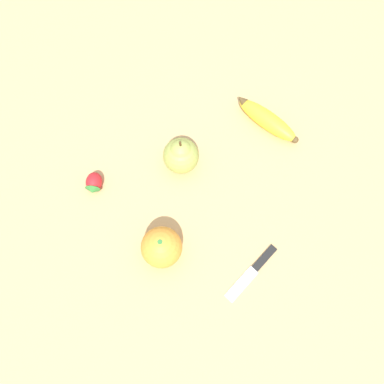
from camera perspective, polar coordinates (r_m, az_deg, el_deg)
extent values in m
plane|color=tan|center=(0.89, 3.18, 2.25)|extent=(3.00, 3.00, 0.00)
ellipsoid|color=yellow|center=(0.96, 11.38, 10.71)|extent=(0.09, 0.18, 0.04)
cone|color=brown|center=(0.97, 7.55, 13.79)|extent=(0.03, 0.03, 0.03)
sphere|color=brown|center=(0.94, 15.43, 7.68)|extent=(0.02, 0.02, 0.02)
sphere|color=orange|center=(0.79, -4.66, -8.39)|extent=(0.09, 0.09, 0.09)
cylinder|color=#337A33|center=(0.75, -4.90, -7.60)|extent=(0.01, 0.01, 0.00)
sphere|color=#99A84C|center=(0.86, -1.61, 5.68)|extent=(0.08, 0.08, 0.08)
sphere|color=#99A84C|center=(0.84, -1.65, 6.42)|extent=(0.05, 0.05, 0.05)
cylinder|color=#4C3319|center=(0.82, -1.71, 7.43)|extent=(0.01, 0.01, 0.02)
ellipsoid|color=red|center=(0.89, -14.70, 1.51)|extent=(0.06, 0.05, 0.04)
cone|color=#337A33|center=(0.88, -14.94, 0.20)|extent=(0.02, 0.04, 0.03)
cube|color=silver|center=(0.82, 7.56, -13.71)|extent=(0.09, 0.05, 0.00)
cube|color=black|center=(0.83, 11.02, -9.81)|extent=(0.07, 0.04, 0.01)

